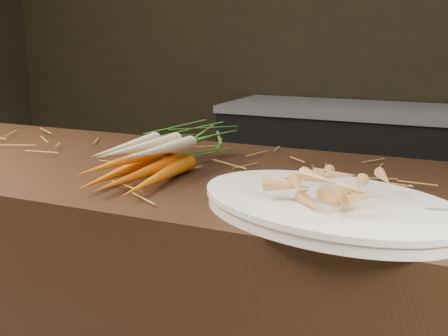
% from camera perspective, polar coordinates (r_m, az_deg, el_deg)
% --- Properties ---
extents(main_counter, '(2.40, 0.70, 0.90)m').
position_cam_1_polar(main_counter, '(1.53, -6.38, -16.40)').
color(main_counter, black).
rests_on(main_counter, ground).
extents(back_counter, '(1.82, 0.62, 0.84)m').
position_cam_1_polar(back_counter, '(3.14, 16.63, -1.75)').
color(back_counter, black).
rests_on(back_counter, ground).
extents(straw_bedding, '(1.40, 0.60, 0.02)m').
position_cam_1_polar(straw_bedding, '(1.37, -6.87, 0.55)').
color(straw_bedding, olive).
rests_on(straw_bedding, main_counter).
extents(root_veg_bunch, '(0.19, 0.56, 0.10)m').
position_cam_1_polar(root_veg_bunch, '(1.34, -4.70, 2.15)').
color(root_veg_bunch, '#C05115').
rests_on(root_veg_bunch, main_counter).
extents(serving_platter, '(0.57, 0.47, 0.03)m').
position_cam_1_polar(serving_platter, '(1.01, 10.43, -4.04)').
color(serving_platter, white).
rests_on(serving_platter, main_counter).
extents(roasted_veg_heap, '(0.28, 0.24, 0.05)m').
position_cam_1_polar(roasted_veg_heap, '(0.99, 10.53, -1.81)').
color(roasted_veg_heap, '#BC7E41').
rests_on(roasted_veg_heap, serving_platter).
extents(serving_fork, '(0.18, 0.08, 0.00)m').
position_cam_1_polar(serving_fork, '(0.90, 19.00, -5.57)').
color(serving_fork, silver).
rests_on(serving_fork, serving_platter).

